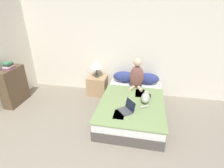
# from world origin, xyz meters

# --- Properties ---
(wall_back) EXTENTS (6.07, 0.05, 2.55)m
(wall_back) POSITION_xyz_m (0.00, 3.69, 1.27)
(wall_back) COLOR silver
(wall_back) RESTS_ON ground_plane
(bed) EXTENTS (1.39, 2.07, 0.42)m
(bed) POSITION_xyz_m (0.59, 2.58, 0.21)
(bed) COLOR #4C4742
(bed) RESTS_ON ground_plane
(pillow_near) EXTENTS (0.61, 0.27, 0.29)m
(pillow_near) POSITION_xyz_m (0.29, 3.46, 0.57)
(pillow_near) COLOR navy
(pillow_near) RESTS_ON bed
(pillow_far) EXTENTS (0.61, 0.27, 0.29)m
(pillow_far) POSITION_xyz_m (0.89, 3.46, 0.57)
(pillow_far) COLOR navy
(pillow_far) RESTS_ON bed
(person_sitting) EXTENTS (0.36, 0.34, 0.77)m
(person_sitting) POSITION_xyz_m (0.63, 3.18, 0.76)
(person_sitting) COLOR brown
(person_sitting) RESTS_ON bed
(cat_tabby) EXTENTS (0.22, 0.55, 0.19)m
(cat_tabby) POSITION_xyz_m (0.87, 2.54, 0.51)
(cat_tabby) COLOR #A8A399
(cat_tabby) RESTS_ON bed
(laptop_open) EXTENTS (0.38, 0.38, 0.22)m
(laptop_open) POSITION_xyz_m (0.52, 2.09, 0.47)
(laptop_open) COLOR #424247
(laptop_open) RESTS_ON bed
(nightstand) EXTENTS (0.51, 0.46, 0.52)m
(nightstand) POSITION_xyz_m (-0.46, 3.40, 0.26)
(nightstand) COLOR tan
(nightstand) RESTS_ON ground_plane
(table_lamp) EXTENTS (0.33, 0.33, 0.50)m
(table_lamp) POSITION_xyz_m (-0.47, 3.40, 0.89)
(table_lamp) COLOR #38383D
(table_lamp) RESTS_ON nightstand
(bookshelf) EXTENTS (0.25, 0.72, 0.95)m
(bookshelf) POSITION_xyz_m (-2.38, 2.53, 0.47)
(bookshelf) COLOR brown
(bookshelf) RESTS_ON ground_plane
(book_stack_top) EXTENTS (0.20, 0.23, 0.16)m
(book_stack_top) POSITION_xyz_m (-2.39, 2.53, 1.02)
(book_stack_top) COLOR #844270
(book_stack_top) RESTS_ON bookshelf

